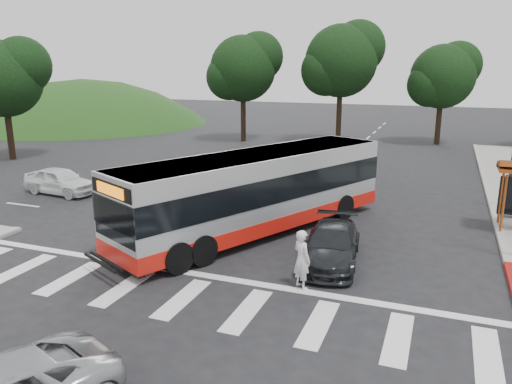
% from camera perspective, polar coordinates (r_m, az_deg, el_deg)
% --- Properties ---
extents(ground, '(140.00, 140.00, 0.00)m').
position_cam_1_polar(ground, '(18.93, -1.01, -5.79)').
color(ground, black).
rests_on(ground, ground).
extents(curb_east, '(0.30, 40.00, 0.15)m').
position_cam_1_polar(curb_east, '(25.42, 25.47, -1.76)').
color(curb_east, '#9E9991').
rests_on(curb_east, ground).
extents(hillside_nw, '(44.00, 44.00, 10.00)m').
position_cam_1_polar(hillside_nw, '(60.80, -18.90, 7.43)').
color(hillside_nw, '#1D3812').
rests_on(hillside_nw, ground).
extents(crosswalk_ladder, '(18.00, 2.60, 0.01)m').
position_cam_1_polar(crosswalk_ladder, '(14.78, -8.42, -11.96)').
color(crosswalk_ladder, silver).
rests_on(crosswalk_ladder, ground).
extents(tree_north_a, '(6.60, 6.15, 10.17)m').
position_cam_1_polar(tree_north_a, '(43.40, 9.84, 14.68)').
color(tree_north_a, black).
rests_on(tree_north_a, ground).
extents(tree_north_b, '(5.72, 5.33, 8.43)m').
position_cam_1_polar(tree_north_b, '(44.55, 20.65, 12.35)').
color(tree_north_b, black).
rests_on(tree_north_b, ground).
extents(tree_north_c, '(6.16, 5.74, 9.30)m').
position_cam_1_polar(tree_north_c, '(43.80, -1.37, 14.05)').
color(tree_north_c, black).
rests_on(tree_north_c, ground).
extents(tree_west_a, '(5.72, 5.33, 8.43)m').
position_cam_1_polar(tree_west_a, '(39.01, -26.80, 11.59)').
color(tree_west_a, black).
rests_on(tree_west_a, ground).
extents(transit_bus, '(7.81, 12.26, 3.19)m').
position_cam_1_polar(transit_bus, '(19.64, 0.17, -0.17)').
color(transit_bus, '#A8AAAD').
rests_on(transit_bus, ground).
extents(pedestrian, '(0.79, 0.74, 1.82)m').
position_cam_1_polar(pedestrian, '(15.00, 5.26, -7.67)').
color(pedestrian, silver).
rests_on(pedestrian, ground).
extents(dark_sedan, '(2.26, 4.52, 1.26)m').
position_cam_1_polar(dark_sedan, '(17.08, 8.61, -5.99)').
color(dark_sedan, black).
rests_on(dark_sedan, ground).
extents(west_car_white, '(4.20, 2.03, 1.38)m').
position_cam_1_polar(west_car_white, '(27.70, -21.47, 1.20)').
color(west_car_white, silver).
rests_on(west_car_white, ground).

